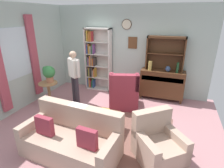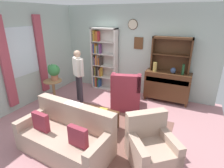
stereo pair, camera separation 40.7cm
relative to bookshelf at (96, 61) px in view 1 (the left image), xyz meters
name	(u,v)px [view 1 (the left image)]	position (x,y,z in m)	size (l,w,h in m)	color
ground_plane	(105,122)	(1.11, -1.94, -1.04)	(5.40, 4.60, 0.02)	#B27A7F
wall_back	(129,51)	(1.11, 0.19, 0.38)	(5.00, 0.09, 2.80)	#ADC1B7
wall_left	(17,59)	(-1.41, -1.95, 0.37)	(0.16, 4.20, 2.80)	#ADC1B7
area_rug	(109,130)	(1.31, -2.24, -1.02)	(2.75, 1.98, 0.01)	brown
bookshelf	(96,61)	(0.00, 0.00, 0.00)	(0.90, 0.30, 2.10)	silver
sideboard	(162,83)	(2.25, -0.08, -0.52)	(1.30, 0.45, 0.92)	#4C2D19
sideboard_hutch	(166,49)	(2.25, 0.03, 0.53)	(1.10, 0.26, 1.00)	#4C2D19
vase_tall	(150,66)	(1.86, -0.16, 0.03)	(0.11, 0.11, 0.27)	tan
vase_round	(168,69)	(2.38, -0.15, -0.02)	(0.15, 0.15, 0.17)	#33476B
bottle_wine	(177,68)	(2.64, -0.17, 0.05)	(0.07, 0.07, 0.30)	#194223
couch_floral	(72,140)	(0.93, -3.16, -0.71)	(1.86, 0.98, 0.90)	tan
armchair_floral	(158,145)	(2.46, -2.74, -0.74)	(1.08, 1.08, 0.88)	tan
wingback_chair	(124,95)	(1.31, -1.04, -0.64)	(0.97, 0.99, 1.05)	maroon
plant_stand	(49,92)	(-0.71, -1.69, -0.58)	(0.52, 0.52, 0.72)	#997047
potted_plant_large	(49,73)	(-0.68, -1.63, -0.03)	(0.34, 0.34, 0.47)	#AD6B4C
potted_plant_small	(56,106)	(-0.32, -1.96, -0.82)	(0.25, 0.25, 0.34)	beige
person_reading	(74,74)	(-0.13, -1.22, -0.12)	(0.49, 0.35, 1.56)	#38333D
coffee_table	(101,116)	(1.14, -2.26, -0.67)	(0.80, 0.50, 0.42)	#4C2D19
book_stack	(105,111)	(1.21, -2.23, -0.56)	(0.22, 0.16, 0.09)	#B22D33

